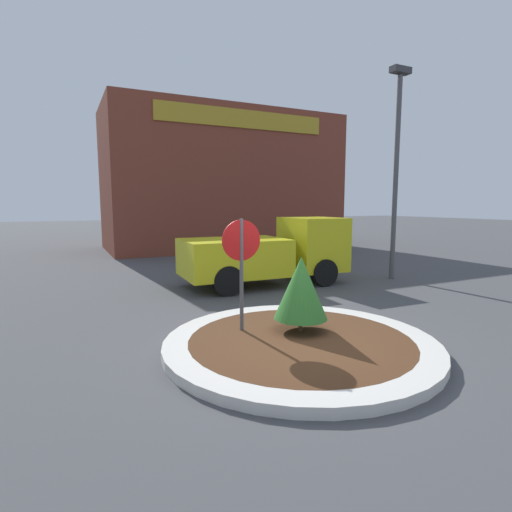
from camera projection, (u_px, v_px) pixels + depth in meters
name	position (u px, v px, depth m)	size (l,w,h in m)	color
ground_plane	(300.00, 348.00, 7.01)	(120.00, 120.00, 0.00)	#474749
traffic_island	(300.00, 344.00, 7.00)	(4.77, 4.77, 0.17)	beige
stop_sign	(241.00, 256.00, 7.31)	(0.75, 0.07, 2.25)	#4C4C51
island_shrub	(301.00, 288.00, 7.35)	(0.99, 0.99, 1.39)	brown
utility_truck	(270.00, 252.00, 12.46)	(5.16, 2.29, 2.08)	gold
storefront_building	(223.00, 182.00, 23.20)	(12.98, 6.07, 7.59)	brown
light_pole	(397.00, 159.00, 13.04)	(0.70, 0.30, 6.84)	#4C4C51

